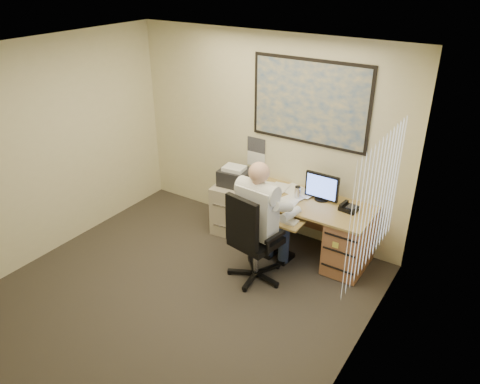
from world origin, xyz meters
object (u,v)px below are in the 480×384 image
Objects in this scene: desk at (332,230)px; office_chair at (254,255)px; filing_cabinet at (235,203)px; person at (258,222)px.

office_chair is at bearing -125.12° from desk.
filing_cabinet is 1.17m from person.
desk is 1.04m from person.
desk is at bearing -6.00° from filing_cabinet.
person is (-0.62, -0.78, 0.31)m from desk.
person is at bearing -49.53° from filing_cabinet.
filing_cabinet is at bearing 144.64° from office_chair.
person is at bearing 106.68° from office_chair.
desk is 1.64× the size of filing_cabinet.
filing_cabinet is at bearing 141.97° from person.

